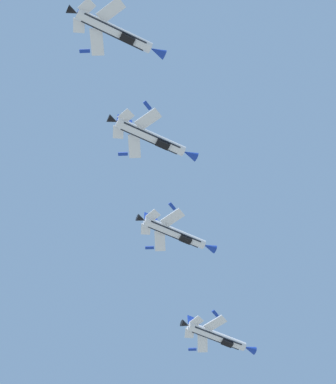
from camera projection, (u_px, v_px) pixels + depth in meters
fighter_jet_lead at (218, 337)px, 125.66m from camera, size 15.57×10.31×4.36m
fighter_jet_left_wing at (176, 233)px, 119.76m from camera, size 15.57×10.30×4.37m
fighter_jet_right_wing at (152, 138)px, 106.84m from camera, size 15.57×10.31×4.35m
fighter_jet_left_outer at (116, 32)px, 98.31m from camera, size 15.57×10.31×4.34m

